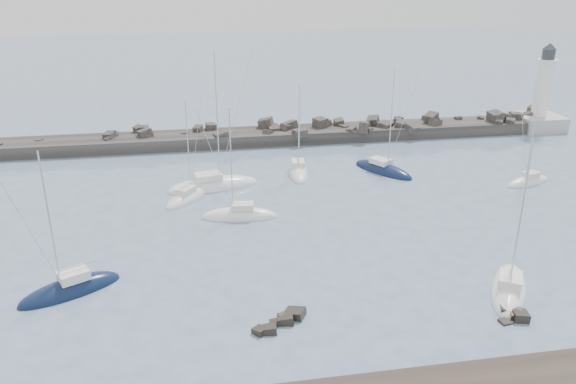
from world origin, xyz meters
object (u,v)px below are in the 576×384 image
(sailboat_7, at_px, (509,290))
(sailboat_8, at_px, (383,170))
(sailboat_2, at_px, (71,290))
(sailboat_3, at_px, (188,197))
(sailboat_6, at_px, (298,172))
(sailboat_9, at_px, (528,182))
(lighthouse, at_px, (539,110))
(sailboat_4, at_px, (213,186))
(sailboat_5, at_px, (240,216))

(sailboat_7, height_order, sailboat_8, sailboat_8)
(sailboat_2, relative_size, sailboat_8, 0.93)
(sailboat_2, xyz_separation_m, sailboat_3, (9.69, 18.89, -0.03))
(sailboat_6, height_order, sailboat_9, sailboat_6)
(lighthouse, bearing_deg, sailboat_8, -153.51)
(sailboat_8, bearing_deg, sailboat_4, -174.79)
(lighthouse, xyz_separation_m, sailboat_4, (-54.38, -18.02, -2.94))
(sailboat_9, bearing_deg, sailboat_5, -173.49)
(sailboat_4, bearing_deg, sailboat_2, -120.16)
(sailboat_5, distance_m, sailboat_6, 15.32)
(sailboat_7, bearing_deg, sailboat_6, 110.70)
(sailboat_5, xyz_separation_m, sailboat_7, (20.56, -18.61, 0.00))
(sailboat_5, bearing_deg, sailboat_2, -140.30)
(sailboat_8, relative_size, sailboat_9, 1.32)
(sailboat_3, relative_size, sailboat_9, 1.13)
(sailboat_2, xyz_separation_m, sailboat_9, (51.33, 16.67, -0.03))
(lighthouse, xyz_separation_m, sailboat_9, (-15.74, -23.21, -2.96))
(sailboat_5, bearing_deg, lighthouse, 27.74)
(sailboat_4, bearing_deg, lighthouse, 18.34)
(sailboat_6, bearing_deg, sailboat_8, -6.15)
(sailboat_2, relative_size, sailboat_5, 1.04)
(sailboat_5, distance_m, sailboat_7, 27.74)
(lighthouse, height_order, sailboat_2, lighthouse)
(sailboat_2, distance_m, sailboat_7, 36.17)
(lighthouse, bearing_deg, sailboat_2, -149.27)
(lighthouse, distance_m, sailboat_2, 78.09)
(sailboat_5, relative_size, sailboat_9, 1.19)
(sailboat_2, distance_m, sailboat_3, 21.23)
(sailboat_7, bearing_deg, sailboat_5, 137.85)
(lighthouse, height_order, sailboat_8, lighthouse)
(sailboat_3, bearing_deg, sailboat_6, 23.58)
(sailboat_7, bearing_deg, lighthouse, 55.64)
(sailboat_7, relative_size, sailboat_8, 0.97)
(lighthouse, xyz_separation_m, sailboat_6, (-43.20, -14.79, -2.95))
(sailboat_2, distance_m, sailboat_4, 25.27)
(sailboat_7, relative_size, sailboat_9, 1.28)
(lighthouse, bearing_deg, sailboat_4, -161.66)
(sailboat_2, xyz_separation_m, sailboat_6, (23.88, 25.08, -0.02))
(sailboat_2, height_order, sailboat_6, sailboat_2)
(sailboat_5, relative_size, sailboat_6, 1.02)
(sailboat_8, bearing_deg, sailboat_9, -23.83)
(sailboat_3, relative_size, sailboat_5, 0.95)
(lighthouse, relative_size, sailboat_2, 1.08)
(lighthouse, bearing_deg, sailboat_3, -159.91)
(sailboat_8, bearing_deg, sailboat_6, 173.85)
(lighthouse, relative_size, sailboat_7, 1.05)
(sailboat_4, bearing_deg, sailboat_8, 5.21)
(lighthouse, relative_size, sailboat_8, 1.01)
(sailboat_4, height_order, sailboat_6, sailboat_4)
(sailboat_2, bearing_deg, sailboat_6, 46.41)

